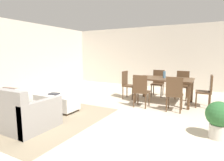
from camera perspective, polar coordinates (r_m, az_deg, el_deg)
ground_plane at (r=4.08m, az=-1.16°, el=-13.24°), size 10.80×10.80×0.00m
wall_back at (r=8.51m, az=15.74°, el=7.00°), size 9.00×0.12×2.70m
wall_left at (r=7.42m, az=-31.04°, el=5.99°), size 0.12×11.00×2.70m
area_rug at (r=4.89m, az=-22.13°, el=-10.10°), size 3.00×2.80×0.01m
couch at (r=4.53m, az=-29.08°, el=-8.19°), size 1.99×0.95×0.86m
ottoman_table at (r=5.13m, az=-16.78°, el=-6.25°), size 1.18×0.53×0.42m
dining_table at (r=5.84m, az=15.78°, el=-0.12°), size 1.66×1.00×0.76m
dining_chair_near_left at (r=5.19m, az=8.93°, el=-2.66°), size 0.41×0.41×0.92m
dining_chair_near_right at (r=4.99m, az=18.76°, el=-3.45°), size 0.42×0.42×0.92m
dining_chair_far_left at (r=6.76m, az=14.06°, el=-0.26°), size 0.42×0.42×0.92m
dining_chair_far_right at (r=6.62m, az=20.92°, el=-0.75°), size 0.40×0.40×0.92m
dining_chair_head_east at (r=5.75m, az=27.31°, el=-2.41°), size 0.43×0.43×0.92m
dining_chair_head_west at (r=6.22m, az=4.79°, el=-0.76°), size 0.40×0.40×0.92m
vase_centerpiece at (r=5.85m, az=15.88°, el=1.75°), size 0.08×0.08×0.20m
book_on_ottoman at (r=5.17m, az=-17.51°, el=-3.94°), size 0.28×0.23×0.03m
potted_plant at (r=3.79m, az=30.14°, el=-9.83°), size 0.45×0.45×0.67m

